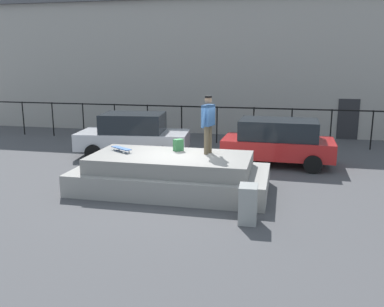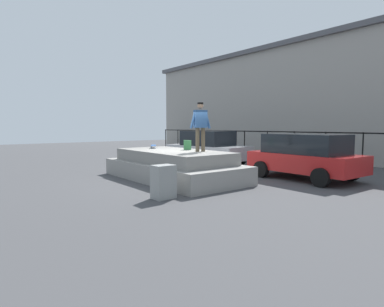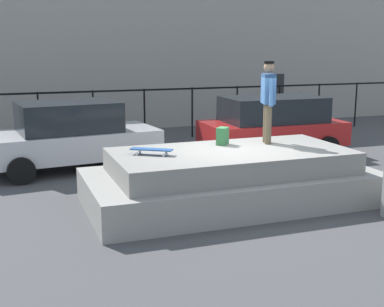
{
  "view_description": "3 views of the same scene",
  "coord_description": "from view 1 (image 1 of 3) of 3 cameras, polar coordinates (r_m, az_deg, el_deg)",
  "views": [
    {
      "loc": [
        3.07,
        -11.83,
        3.9
      ],
      "look_at": [
        0.24,
        0.89,
        0.93
      ],
      "focal_mm": 38.8,
      "sensor_mm": 36.0,
      "label": 1
    },
    {
      "loc": [
        9.65,
        -6.98,
        2.0
      ],
      "look_at": [
        -0.42,
        0.96,
        0.9
      ],
      "focal_mm": 29.81,
      "sensor_mm": 36.0,
      "label": 2
    },
    {
      "loc": [
        -4.44,
        -9.41,
        3.16
      ],
      "look_at": [
        -0.56,
        1.16,
        0.8
      ],
      "focal_mm": 48.2,
      "sensor_mm": 36.0,
      "label": 3
    }
  ],
  "objects": [
    {
      "name": "car_silver_sedan_near",
      "position": [
        17.15,
        -8.04,
        2.61
      ],
      "size": [
        4.66,
        2.6,
        1.76
      ],
      "color": "#B7B7BC",
      "rests_on": "ground_plane"
    },
    {
      "name": "warehouse_building",
      "position": [
        26.06,
        5.94,
        12.13
      ],
      "size": [
        31.5,
        9.1,
        7.18
      ],
      "color": "gray",
      "rests_on": "ground_plane"
    },
    {
      "name": "ground_plane",
      "position": [
        12.83,
        -1.9,
        -4.86
      ],
      "size": [
        60.0,
        60.0,
        0.0
      ],
      "primitive_type": "plane",
      "color": "#424244"
    },
    {
      "name": "concrete_ledge",
      "position": [
        12.61,
        -2.92,
        -2.84
      ],
      "size": [
        5.82,
        2.86,
        1.09
      ],
      "color": "gray",
      "rests_on": "ground_plane"
    },
    {
      "name": "fence_row",
      "position": [
        19.6,
        3.45,
        4.87
      ],
      "size": [
        24.06,
        0.06,
        1.74
      ],
      "color": "black",
      "rests_on": "ground_plane"
    },
    {
      "name": "skateboarder",
      "position": [
        12.48,
        2.24,
        4.57
      ],
      "size": [
        0.36,
        0.79,
        1.75
      ],
      "color": "brown",
      "rests_on": "concrete_ledge"
    },
    {
      "name": "backpack",
      "position": [
        12.99,
        -1.89,
        1.17
      ],
      "size": [
        0.34,
        0.34,
        0.37
      ],
      "primitive_type": "cube",
      "rotation": [
        0.0,
        0.0,
        0.83
      ],
      "color": "#33723F",
      "rests_on": "concrete_ledge"
    },
    {
      "name": "skateboard",
      "position": [
        13.08,
        -9.7,
        0.7
      ],
      "size": [
        0.8,
        0.62,
        0.12
      ],
      "color": "#264C8C",
      "rests_on": "concrete_ledge"
    },
    {
      "name": "car_red_hatchback_mid",
      "position": [
        15.88,
        11.73,
        1.71
      ],
      "size": [
        4.12,
        2.29,
        1.71
      ],
      "color": "#B21E1E",
      "rests_on": "ground_plane"
    },
    {
      "name": "utility_box",
      "position": [
        10.23,
        7.7,
        -6.88
      ],
      "size": [
        0.46,
        0.62,
        0.94
      ],
      "primitive_type": "cube",
      "rotation": [
        0.0,
        0.0,
        0.04
      ],
      "color": "gray",
      "rests_on": "ground_plane"
    }
  ]
}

